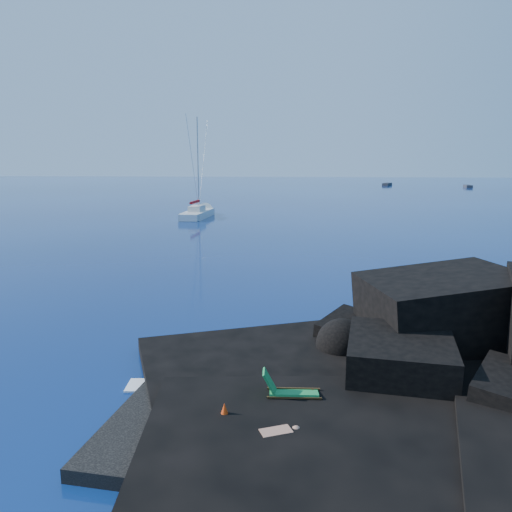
{
  "coord_description": "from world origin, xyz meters",
  "views": [
    {
      "loc": [
        5.03,
        -11.23,
        6.86
      ],
      "look_at": [
        2.71,
        13.94,
        2.0
      ],
      "focal_mm": 35.0,
      "sensor_mm": 36.0,
      "label": 1
    }
  ],
  "objects": [
    {
      "name": "ground",
      "position": [
        0.0,
        0.0,
        0.0
      ],
      "size": [
        400.0,
        400.0,
        0.0
      ],
      "primitive_type": "plane",
      "color": "#031039",
      "rests_on": "ground"
    },
    {
      "name": "distant_boat_a",
      "position": [
        28.47,
        131.1,
        0.0
      ],
      "size": [
        3.43,
        5.33,
        0.68
      ],
      "primitive_type": "cube",
      "rotation": [
        0.0,
        0.0,
        -0.39
      ],
      "color": "black",
      "rests_on": "ground"
    },
    {
      "name": "towel",
      "position": [
        4.51,
        -0.56,
        0.38
      ],
      "size": [
        2.28,
        1.72,
        0.05
      ],
      "primitive_type": "cube",
      "rotation": [
        0.0,
        0.0,
        0.41
      ],
      "color": "white",
      "rests_on": "beach"
    },
    {
      "name": "deck_chair",
      "position": [
        4.9,
        1.34,
        0.87
      ],
      "size": [
        1.54,
        0.73,
        1.03
      ],
      "primitive_type": null,
      "rotation": [
        0.0,
        0.0,
        0.05
      ],
      "color": "#1D823F",
      "rests_on": "beach"
    },
    {
      "name": "sunbather",
      "position": [
        4.51,
        -0.56,
        0.54
      ],
      "size": [
        1.99,
        1.24,
        0.27
      ],
      "primitive_type": null,
      "rotation": [
        0.0,
        0.0,
        0.41
      ],
      "color": "tan",
      "rests_on": "towel"
    },
    {
      "name": "distant_boat_b",
      "position": [
        47.46,
        122.43,
        0.0
      ],
      "size": [
        1.97,
        4.86,
        0.63
      ],
      "primitive_type": "cube",
      "rotation": [
        0.0,
        0.0,
        -0.11
      ],
      "color": "#2B2B30",
      "rests_on": "ground"
    },
    {
      "name": "surf_foam",
      "position": [
        5.0,
        5.0,
        0.0
      ],
      "size": [
        10.0,
        8.0,
        0.06
      ],
      "primitive_type": null,
      "color": "white",
      "rests_on": "ground"
    },
    {
      "name": "beach",
      "position": [
        4.5,
        0.5,
        0.0
      ],
      "size": [
        9.08,
        6.86,
        0.7
      ],
      "primitive_type": "cube",
      "rotation": [
        0.0,
        0.0,
        -0.1
      ],
      "color": "black",
      "rests_on": "ground"
    },
    {
      "name": "sailboat",
      "position": [
        -7.6,
        48.48,
        0.0
      ],
      "size": [
        3.07,
        11.59,
        12.02
      ],
      "primitive_type": null,
      "rotation": [
        0.0,
        0.0,
        -0.06
      ],
      "color": "silver",
      "rests_on": "ground"
    },
    {
      "name": "marker_cone",
      "position": [
        3.19,
        0.16,
        0.63
      ],
      "size": [
        0.39,
        0.39,
        0.56
      ],
      "primitive_type": "cone",
      "rotation": [
        0.0,
        0.0,
        -0.08
      ],
      "color": "#E43B0C",
      "rests_on": "beach"
    }
  ]
}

